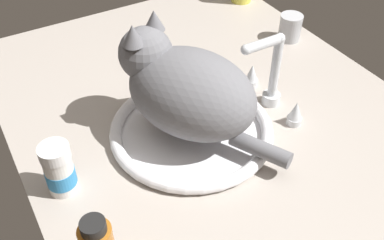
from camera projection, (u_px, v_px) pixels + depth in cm
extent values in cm
cube|color=#ADA399|center=(222.00, 127.00, 96.19)|extent=(115.97, 81.93, 3.00)
torus|color=white|center=(192.00, 130.00, 91.42)|extent=(33.39, 33.39, 2.50)
cylinder|color=white|center=(192.00, 134.00, 92.04)|extent=(29.64, 29.64, 0.60)
cylinder|color=silver|center=(272.00, 99.00, 99.05)|extent=(4.00, 4.00, 2.42)
cylinder|color=silver|center=(276.00, 68.00, 93.58)|extent=(2.00, 2.00, 14.08)
sphere|color=silver|center=(281.00, 39.00, 88.92)|extent=(2.20, 2.20, 2.20)
cylinder|color=silver|center=(264.00, 44.00, 87.37)|extent=(2.00, 8.23, 2.00)
sphere|color=silver|center=(247.00, 50.00, 85.83)|extent=(2.10, 2.10, 2.10)
cylinder|color=silver|center=(251.00, 82.00, 104.31)|extent=(3.20, 3.20, 1.60)
cone|color=silver|center=(252.00, 72.00, 102.46)|extent=(2.88, 2.88, 4.00)
cylinder|color=silver|center=(294.00, 120.00, 94.33)|extent=(3.20, 3.20, 1.60)
cone|color=silver|center=(296.00, 110.00, 92.47)|extent=(2.88, 2.88, 4.00)
ellipsoid|color=slate|center=(192.00, 94.00, 85.17)|extent=(31.97, 28.70, 16.36)
sphere|color=slate|center=(146.00, 54.00, 85.95)|extent=(10.66, 10.66, 10.66)
cone|color=slate|center=(133.00, 35.00, 80.14)|extent=(4.05, 4.05, 4.00)
cone|color=slate|center=(154.00, 20.00, 84.17)|extent=(4.05, 4.05, 4.00)
ellipsoid|color=silver|center=(130.00, 52.00, 88.28)|extent=(4.89, 5.44, 3.41)
ellipsoid|color=silver|center=(153.00, 81.00, 89.44)|extent=(11.27, 12.54, 9.00)
cylinder|color=slate|center=(260.00, 149.00, 83.40)|extent=(11.98, 8.25, 3.20)
cylinder|color=white|center=(60.00, 173.00, 78.83)|extent=(5.14, 5.14, 8.22)
cylinder|color=#338CD1|center=(61.00, 176.00, 79.27)|extent=(5.29, 5.29, 3.29)
cylinder|color=white|center=(54.00, 152.00, 75.35)|extent=(5.40, 5.40, 2.30)
cylinder|color=#B2B5BA|center=(290.00, 29.00, 118.19)|extent=(5.81, 5.81, 5.93)
cylinder|color=silver|center=(292.00, 17.00, 115.89)|extent=(5.93, 5.93, 1.00)
cylinder|color=black|center=(93.00, 227.00, 62.37)|extent=(3.75, 3.75, 1.80)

